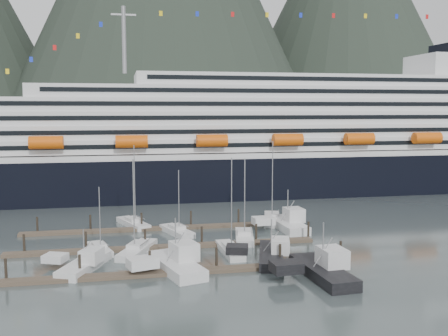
% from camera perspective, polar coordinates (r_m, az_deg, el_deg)
% --- Properties ---
extents(ground, '(1600.00, 1600.00, 0.00)m').
position_cam_1_polar(ground, '(80.89, -2.69, -9.11)').
color(ground, '#495556').
rests_on(ground, ground).
extents(cruise_ship, '(210.00, 30.40, 50.30)m').
position_cam_1_polar(cruise_ship, '(138.72, 6.19, 2.45)').
color(cruise_ship, black).
rests_on(cruise_ship, ground).
extents(dock_near, '(48.18, 2.28, 3.20)m').
position_cam_1_polar(dock_near, '(70.76, -5.48, -11.18)').
color(dock_near, '#4B4030').
rests_on(dock_near, ground).
extents(dock_mid, '(48.18, 2.28, 3.20)m').
position_cam_1_polar(dock_mid, '(83.19, -6.40, -8.49)').
color(dock_mid, '#4B4030').
rests_on(dock_mid, ground).
extents(dock_far, '(48.18, 2.28, 3.20)m').
position_cam_1_polar(dock_far, '(95.77, -7.07, -6.49)').
color(dock_far, '#4B4030').
rests_on(dock_far, ground).
extents(sailboat_a, '(4.42, 8.21, 10.51)m').
position_cam_1_polar(sailboat_a, '(82.85, -13.41, -8.63)').
color(sailboat_a, silver).
rests_on(sailboat_a, ground).
extents(sailboat_b, '(6.72, 10.97, 14.88)m').
position_cam_1_polar(sailboat_b, '(81.12, -9.42, -8.83)').
color(sailboat_b, silver).
rests_on(sailboat_b, ground).
extents(sailboat_d, '(2.70, 10.21, 14.99)m').
position_cam_1_polar(sailboat_d, '(80.01, 0.65, -8.97)').
color(sailboat_d, silver).
rests_on(sailboat_d, ground).
extents(sailboat_e, '(6.25, 10.52, 15.60)m').
position_cam_1_polar(sailboat_e, '(99.38, -9.85, -5.99)').
color(sailboat_e, silver).
rests_on(sailboat_e, ground).
extents(sailboat_f, '(5.54, 9.54, 11.78)m').
position_cam_1_polar(sailboat_f, '(92.27, -5.15, -6.90)').
color(sailboat_f, silver).
rests_on(sailboat_f, ground).
extents(sailboat_g, '(5.99, 12.02, 16.20)m').
position_cam_1_polar(sailboat_g, '(101.88, 5.24, -5.60)').
color(sailboat_g, silver).
rests_on(sailboat_g, ground).
extents(sailboat_h, '(4.82, 10.24, 14.22)m').
position_cam_1_polar(sailboat_h, '(87.89, 2.23, -7.54)').
color(sailboat_h, silver).
rests_on(sailboat_h, ground).
extents(trawler_a, '(9.33, 11.57, 6.13)m').
position_cam_1_polar(trawler_a, '(74.69, -15.06, -10.01)').
color(trawler_a, silver).
rests_on(trawler_a, ground).
extents(trawler_b, '(10.31, 12.90, 8.01)m').
position_cam_1_polar(trawler_b, '(71.80, -5.38, -10.35)').
color(trawler_b, silver).
rests_on(trawler_b, ground).
extents(trawler_c, '(9.98, 13.34, 6.57)m').
position_cam_1_polar(trawler_c, '(76.88, 5.03, -9.30)').
color(trawler_c, black).
rests_on(trawler_c, ground).
extents(trawler_d, '(10.04, 13.55, 7.97)m').
position_cam_1_polar(trawler_d, '(70.13, 10.56, -10.85)').
color(trawler_d, black).
rests_on(trawler_d, ground).
extents(trawler_e, '(9.45, 12.39, 7.96)m').
position_cam_1_polar(trawler_e, '(96.16, 6.85, -6.02)').
color(trawler_e, silver).
rests_on(trawler_e, ground).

